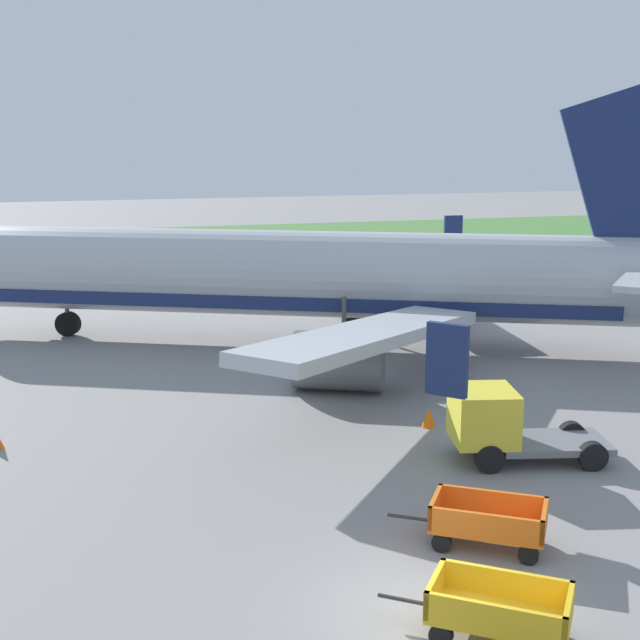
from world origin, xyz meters
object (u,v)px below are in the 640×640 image
Objects in this scene: traffic_cone_near_plane at (429,417)px; airplane at (317,276)px; baggage_cart_second_in_row at (499,610)px; service_truck_beside_carts at (500,423)px; baggage_cart_third_in_row at (488,521)px.

airplane is at bearing 92.47° from traffic_cone_near_plane.
service_truck_beside_carts is at bearing 62.68° from baggage_cart_second_in_row.
baggage_cart_second_in_row is at bearing -117.32° from service_truck_beside_carts.
service_truck_beside_carts is at bearing -85.01° from airplane.
baggage_cart_second_in_row is at bearing -113.48° from baggage_cart_third_in_row.
baggage_cart_third_in_row is at bearing -94.20° from airplane.
baggage_cart_third_in_row reaches higher than traffic_cone_near_plane.
traffic_cone_near_plane is (1.91, 7.91, -0.30)m from baggage_cart_third_in_row.
traffic_cone_near_plane is at bearing 76.43° from baggage_cart_third_in_row.
airplane is 11.72m from traffic_cone_near_plane.
airplane reaches higher than traffic_cone_near_plane.
baggage_cart_third_in_row is at bearing -119.96° from service_truck_beside_carts.
service_truck_beside_carts reaches higher than traffic_cone_near_plane.
service_truck_beside_carts is (4.17, 8.07, 0.50)m from baggage_cart_second_in_row.
baggage_cart_second_in_row is 0.70× the size of service_truck_beside_carts.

